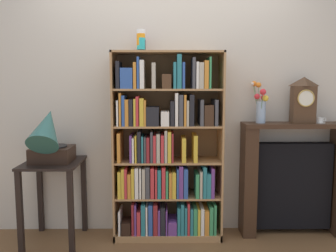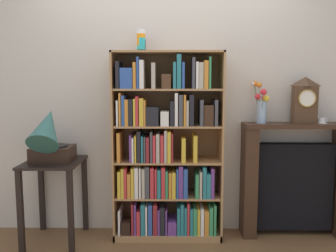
{
  "view_description": "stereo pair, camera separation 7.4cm",
  "coord_description": "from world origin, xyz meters",
  "px_view_note": "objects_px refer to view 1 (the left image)",
  "views": [
    {
      "loc": [
        -0.04,
        -2.98,
        1.42
      ],
      "look_at": [
        0.0,
        0.14,
        1.04
      ],
      "focal_mm": 37.1,
      "sensor_mm": 36.0,
      "label": 1
    },
    {
      "loc": [
        0.03,
        -2.99,
        1.42
      ],
      "look_at": [
        0.0,
        0.14,
        1.04
      ],
      "focal_mm": 37.1,
      "sensor_mm": 36.0,
      "label": 2
    }
  ],
  "objects_px": {
    "side_table_left": "(54,183)",
    "fireplace_mantel": "(293,179)",
    "gramophone": "(49,137)",
    "bookshelf": "(166,156)",
    "mantel_clock": "(303,100)",
    "flower_vase": "(261,105)",
    "cup_stack": "(141,41)",
    "teacup_with_saucer": "(319,120)"
  },
  "relations": [
    {
      "from": "gramophone",
      "to": "fireplace_mantel",
      "type": "distance_m",
      "value": 2.26
    },
    {
      "from": "side_table_left",
      "to": "fireplace_mantel",
      "type": "distance_m",
      "value": 2.21
    },
    {
      "from": "gramophone",
      "to": "mantel_clock",
      "type": "distance_m",
      "value": 2.29
    },
    {
      "from": "flower_vase",
      "to": "bookshelf",
      "type": "bearing_deg",
      "value": -177.15
    },
    {
      "from": "flower_vase",
      "to": "side_table_left",
      "type": "bearing_deg",
      "value": -175.59
    },
    {
      "from": "bookshelf",
      "to": "side_table_left",
      "type": "distance_m",
      "value": 1.03
    },
    {
      "from": "gramophone",
      "to": "teacup_with_saucer",
      "type": "distance_m",
      "value": 2.43
    },
    {
      "from": "side_table_left",
      "to": "mantel_clock",
      "type": "xyz_separation_m",
      "value": [
        2.26,
        0.14,
        0.73
      ]
    },
    {
      "from": "cup_stack",
      "to": "fireplace_mantel",
      "type": "relative_size",
      "value": 0.18
    },
    {
      "from": "teacup_with_saucer",
      "to": "gramophone",
      "type": "bearing_deg",
      "value": -174.74
    },
    {
      "from": "fireplace_mantel",
      "to": "flower_vase",
      "type": "bearing_deg",
      "value": -176.73
    },
    {
      "from": "side_table_left",
      "to": "flower_vase",
      "type": "bearing_deg",
      "value": 4.41
    },
    {
      "from": "fireplace_mantel",
      "to": "flower_vase",
      "type": "xyz_separation_m",
      "value": [
        -0.34,
        -0.02,
        0.71
      ]
    },
    {
      "from": "flower_vase",
      "to": "fireplace_mantel",
      "type": "bearing_deg",
      "value": 3.27
    },
    {
      "from": "fireplace_mantel",
      "to": "teacup_with_saucer",
      "type": "bearing_deg",
      "value": -5.45
    },
    {
      "from": "mantel_clock",
      "to": "cup_stack",
      "type": "bearing_deg",
      "value": -179.69
    },
    {
      "from": "cup_stack",
      "to": "fireplace_mantel",
      "type": "distance_m",
      "value": 1.91
    },
    {
      "from": "side_table_left",
      "to": "gramophone",
      "type": "xyz_separation_m",
      "value": [
        0.0,
        -0.08,
        0.42
      ]
    },
    {
      "from": "gramophone",
      "to": "mantel_clock",
      "type": "bearing_deg",
      "value": 5.56
    },
    {
      "from": "fireplace_mantel",
      "to": "mantel_clock",
      "type": "distance_m",
      "value": 0.75
    },
    {
      "from": "teacup_with_saucer",
      "to": "cup_stack",
      "type": "bearing_deg",
      "value": -179.63
    },
    {
      "from": "cup_stack",
      "to": "gramophone",
      "type": "bearing_deg",
      "value": -164.8
    },
    {
      "from": "bookshelf",
      "to": "mantel_clock",
      "type": "height_order",
      "value": "bookshelf"
    },
    {
      "from": "bookshelf",
      "to": "teacup_with_saucer",
      "type": "xyz_separation_m",
      "value": [
        1.42,
        0.04,
        0.32
      ]
    },
    {
      "from": "gramophone",
      "to": "teacup_with_saucer",
      "type": "xyz_separation_m",
      "value": [
        2.42,
        0.22,
        0.12
      ]
    },
    {
      "from": "side_table_left",
      "to": "teacup_with_saucer",
      "type": "xyz_separation_m",
      "value": [
        2.42,
        0.14,
        0.54
      ]
    },
    {
      "from": "side_table_left",
      "to": "mantel_clock",
      "type": "height_order",
      "value": "mantel_clock"
    },
    {
      "from": "gramophone",
      "to": "teacup_with_saucer",
      "type": "relative_size",
      "value": 4.62
    },
    {
      "from": "bookshelf",
      "to": "teacup_with_saucer",
      "type": "bearing_deg",
      "value": 1.71
    },
    {
      "from": "mantel_clock",
      "to": "bookshelf",
      "type": "bearing_deg",
      "value": -178.19
    },
    {
      "from": "bookshelf",
      "to": "flower_vase",
      "type": "height_order",
      "value": "bookshelf"
    },
    {
      "from": "fireplace_mantel",
      "to": "flower_vase",
      "type": "height_order",
      "value": "flower_vase"
    },
    {
      "from": "teacup_with_saucer",
      "to": "mantel_clock",
      "type": "bearing_deg",
      "value": -179.09
    },
    {
      "from": "cup_stack",
      "to": "side_table_left",
      "type": "bearing_deg",
      "value": -170.34
    },
    {
      "from": "mantel_clock",
      "to": "teacup_with_saucer",
      "type": "height_order",
      "value": "mantel_clock"
    },
    {
      "from": "cup_stack",
      "to": "fireplace_mantel",
      "type": "xyz_separation_m",
      "value": [
        1.42,
        0.03,
        -1.28
      ]
    },
    {
      "from": "gramophone",
      "to": "teacup_with_saucer",
      "type": "bearing_deg",
      "value": 5.26
    },
    {
      "from": "cup_stack",
      "to": "flower_vase",
      "type": "height_order",
      "value": "cup_stack"
    },
    {
      "from": "side_table_left",
      "to": "mantel_clock",
      "type": "bearing_deg",
      "value": 3.57
    },
    {
      "from": "cup_stack",
      "to": "gramophone",
      "type": "distance_m",
      "value": 1.16
    },
    {
      "from": "gramophone",
      "to": "cup_stack",
      "type": "bearing_deg",
      "value": 15.2
    },
    {
      "from": "fireplace_mantel",
      "to": "gramophone",
      "type": "bearing_deg",
      "value": -173.72
    }
  ]
}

